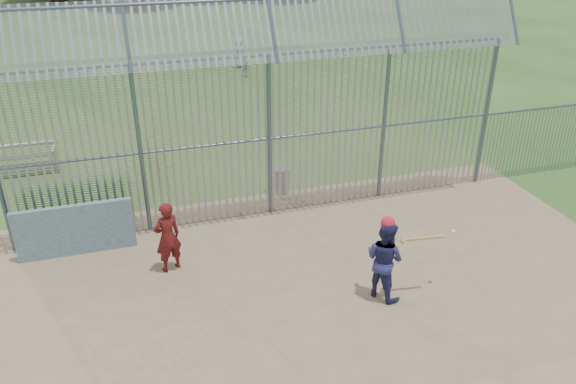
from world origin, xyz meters
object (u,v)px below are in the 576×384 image
object	(u,v)px
dugout_wall	(75,230)
trash_can	(280,180)
batter	(384,259)
bleacher	(4,160)
onlooker	(168,237)

from	to	relation	value
dugout_wall	trash_can	bearing A→B (deg)	17.30
batter	trash_can	bearing A→B (deg)	-20.85
trash_can	bleacher	xyz separation A→B (m)	(-7.29, 3.56, 0.03)
batter	onlooker	distance (m)	4.46
dugout_wall	batter	xyz separation A→B (m)	(5.79, -3.36, 0.23)
trash_can	onlooker	bearing A→B (deg)	-139.23
onlooker	bleacher	bearing A→B (deg)	-78.06
batter	bleacher	xyz separation A→B (m)	(-7.92, 8.53, -0.44)
bleacher	dugout_wall	bearing A→B (deg)	-67.61
trash_can	bleacher	world-z (taller)	trash_can
bleacher	onlooker	bearing A→B (deg)	-57.88
dugout_wall	onlooker	size ratio (longest dim) A/B	1.58
batter	bleacher	bearing A→B (deg)	14.79
batter	bleacher	size ratio (longest dim) A/B	0.55
dugout_wall	trash_can	distance (m)	5.41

